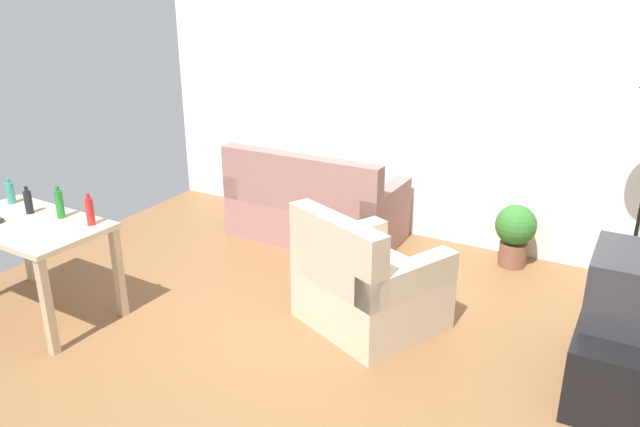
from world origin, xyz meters
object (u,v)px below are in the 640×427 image
Objects in this scene: bottle_tall at (10,192)px; tv at (626,286)px; tv_stand at (612,351)px; potted_plant at (515,231)px; couch at (314,209)px; bottle_dark at (28,202)px; armchair at (366,285)px; bottle_green at (60,204)px; desk at (29,236)px; bottle_red at (90,211)px.

tv is at bearing 11.72° from bottle_tall.
tv_stand is 1.76m from potted_plant.
bottle_tall is (-1.59, -2.08, 0.54)m from couch.
bottle_tall reaches higher than couch.
potted_plant is at bearing 38.25° from bottle_dark.
bottle_dark reaches higher than tv_stand.
armchair is at bearing 17.11° from bottle_tall.
bottle_green is (-3.80, -0.94, 0.63)m from tv_stand.
bottle_dark reaches higher than bottle_tall.
couch is 2.56m from bottle_dark.
armchair is (2.27, 1.05, -0.33)m from desk.
tv is 1.05× the size of potted_plant.
bottle_green is (0.15, 0.18, 0.22)m from desk.
tv_stand is at bearing 90.00° from tv.
bottle_red is at bearing 49.56° from armchair.
bottle_tall is (-4.40, -0.91, 0.15)m from tv.
potted_plant is at bearing -170.51° from couch.
tv_stand is 1.83× the size of tv.
tv is at bearing 19.04° from desk.
couch is 1.32× the size of desk.
couch is at bearing 66.73° from desk.
bottle_green is at bearing -2.99° from bottle_tall.
bottle_red reaches higher than tv_stand.
bottle_tall reaches higher than armchair.
desk is 0.54m from bottle_tall.
bottle_tall is (-4.40, -0.91, 0.61)m from tv_stand.
bottle_tall is at bearing 101.72° from tv.
armchair is at bearing 132.29° from couch.
potted_plant is 3.78m from bottle_green.
bottle_dark is at bearing -170.15° from bottle_green.
couch is 2.28m from bottle_red.
bottle_green is (-2.12, -0.87, 0.55)m from armchair.
desk is (-3.95, -1.13, 0.41)m from tv_stand.
tv_stand is at bearing 13.97° from bottle_green.
bottle_dark is at bearing 103.67° from tv.
tv is at bearing -153.34° from armchair.
potted_plant is at bearing 40.36° from bottle_green.
bottle_tall reaches higher than desk.
bottle_tall reaches higher than tv.
potted_plant is 4.03m from bottle_dark.
bottle_green is at bearing 103.97° from tv_stand.
bottle_dark is at bearing 137.64° from desk.
potted_plant is (-0.94, 1.48, 0.09)m from tv_stand.
bottle_dark is at bearing 44.98° from armchair.
bottle_green is at bearing -139.64° from potted_plant.
desk is 1.06× the size of armchair.
couch reaches higher than tv_stand.
tv and armchair have the same top height.
tv_stand is 4.13m from desk.
potted_plant is (-0.95, 1.48, -0.37)m from tv.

